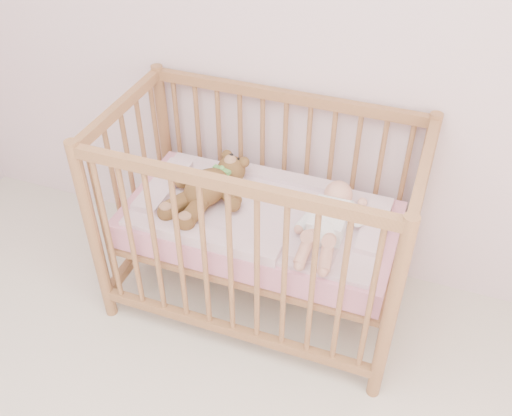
% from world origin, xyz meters
% --- Properties ---
extents(wall_back, '(4.00, 0.02, 2.70)m').
position_xyz_m(wall_back, '(0.00, 2.00, 1.35)').
color(wall_back, silver).
rests_on(wall_back, floor).
extents(crib, '(1.36, 0.76, 1.00)m').
position_xyz_m(crib, '(-0.09, 1.60, 0.50)').
color(crib, '#A47345').
rests_on(crib, floor).
extents(mattress, '(1.22, 0.62, 0.13)m').
position_xyz_m(mattress, '(-0.09, 1.60, 0.49)').
color(mattress, pink).
rests_on(mattress, crib).
extents(blanket, '(1.10, 0.58, 0.06)m').
position_xyz_m(blanket, '(-0.09, 1.60, 0.56)').
color(blanket, pink).
rests_on(blanket, mattress).
extents(baby, '(0.28, 0.57, 0.14)m').
position_xyz_m(baby, '(0.22, 1.58, 0.64)').
color(baby, white).
rests_on(baby, blanket).
extents(teddy_bear, '(0.50, 0.61, 0.15)m').
position_xyz_m(teddy_bear, '(-0.34, 1.58, 0.65)').
color(teddy_bear, brown).
rests_on(teddy_bear, blanket).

